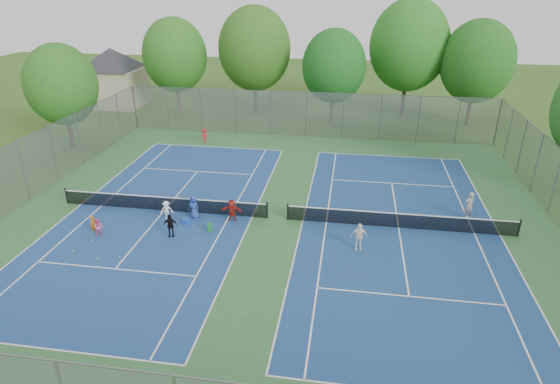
% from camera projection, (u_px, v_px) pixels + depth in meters
% --- Properties ---
extents(ground, '(120.00, 120.00, 0.00)m').
position_uv_depth(ground, '(277.00, 219.00, 27.59)').
color(ground, '#31581B').
rests_on(ground, ground).
extents(court_pad, '(32.00, 32.00, 0.01)m').
position_uv_depth(court_pad, '(277.00, 219.00, 27.59)').
color(court_pad, '#306635').
rests_on(court_pad, ground).
extents(court_left, '(10.97, 23.77, 0.01)m').
position_uv_depth(court_left, '(165.00, 210.00, 28.57)').
color(court_left, navy).
rests_on(court_left, court_pad).
extents(court_right, '(10.97, 23.77, 0.01)m').
position_uv_depth(court_right, '(399.00, 228.00, 26.60)').
color(court_right, navy).
rests_on(court_right, court_pad).
extents(net_left, '(12.87, 0.10, 0.91)m').
position_uv_depth(net_left, '(164.00, 204.00, 28.39)').
color(net_left, black).
rests_on(net_left, ground).
extents(net_right, '(12.87, 0.10, 0.91)m').
position_uv_depth(net_right, '(399.00, 221.00, 26.42)').
color(net_right, black).
rests_on(net_right, ground).
extents(fence_north, '(32.00, 0.10, 4.00)m').
position_uv_depth(fence_north, '(306.00, 115.00, 41.13)').
color(fence_north, gray).
rests_on(fence_north, ground).
extents(fence_west, '(0.10, 32.00, 4.00)m').
position_uv_depth(fence_west, '(23.00, 172.00, 29.01)').
color(fence_west, gray).
rests_on(fence_west, ground).
extents(house, '(11.03, 11.03, 7.30)m').
position_uv_depth(house, '(112.00, 67.00, 50.48)').
color(house, '#B7A88C').
rests_on(house, ground).
extents(tree_nw, '(6.40, 6.40, 9.58)m').
position_uv_depth(tree_nw, '(175.00, 55.00, 46.86)').
color(tree_nw, '#443326').
rests_on(tree_nw, ground).
extents(tree_nl, '(7.20, 7.20, 10.69)m').
position_uv_depth(tree_nl, '(255.00, 49.00, 46.36)').
color(tree_nl, '#443326').
rests_on(tree_nl, ground).
extents(tree_nc, '(6.00, 6.00, 8.85)m').
position_uv_depth(tree_nc, '(334.00, 66.00, 43.92)').
color(tree_nc, '#443326').
rests_on(tree_nc, ground).
extents(tree_nr, '(7.60, 7.60, 11.42)m').
position_uv_depth(tree_nr, '(409.00, 45.00, 44.94)').
color(tree_nr, '#443326').
rests_on(tree_nr, ground).
extents(tree_ne, '(6.60, 6.60, 9.77)m').
position_uv_depth(tree_ne, '(477.00, 62.00, 42.75)').
color(tree_ne, '#443326').
rests_on(tree_ne, ground).
extents(tree_side_w, '(5.60, 5.60, 8.47)m').
position_uv_depth(tree_side_w, '(61.00, 85.00, 37.06)').
color(tree_side_w, '#443326').
rests_on(tree_side_w, ground).
extents(ball_crate, '(0.44, 0.44, 0.30)m').
position_uv_depth(ball_crate, '(186.00, 221.00, 27.01)').
color(ball_crate, '#184AB6').
rests_on(ball_crate, ground).
extents(ball_hopper, '(0.31, 0.31, 0.49)m').
position_uv_depth(ball_hopper, '(210.00, 227.00, 26.16)').
color(ball_hopper, '#238132').
rests_on(ball_hopper, ground).
extents(student_a, '(0.41, 0.29, 1.06)m').
position_uv_depth(student_a, '(93.00, 225.00, 25.82)').
color(student_a, orange).
rests_on(student_a, ground).
extents(student_b, '(0.60, 0.51, 1.06)m').
position_uv_depth(student_b, '(99.00, 227.00, 25.58)').
color(student_b, pink).
rests_on(student_b, ground).
extents(student_c, '(0.86, 0.68, 1.16)m').
position_uv_depth(student_c, '(167.00, 210.00, 27.35)').
color(student_c, white).
rests_on(student_c, ground).
extents(student_d, '(0.85, 0.49, 1.35)m').
position_uv_depth(student_d, '(170.00, 225.00, 25.46)').
color(student_d, black).
rests_on(student_d, ground).
extents(student_e, '(0.82, 0.69, 1.44)m').
position_uv_depth(student_e, '(194.00, 207.00, 27.44)').
color(student_e, '#294499').
rests_on(student_e, ground).
extents(student_f, '(1.26, 0.43, 1.35)m').
position_uv_depth(student_f, '(232.00, 210.00, 27.14)').
color(student_f, '#9F1F16').
rests_on(student_f, ground).
extents(child_far_baseline, '(0.93, 0.72, 1.26)m').
position_uv_depth(child_far_baseline, '(204.00, 136.00, 40.07)').
color(child_far_baseline, red).
rests_on(child_far_baseline, ground).
extents(instructor, '(0.75, 0.65, 1.73)m').
position_uv_depth(instructor, '(469.00, 206.00, 27.24)').
color(instructor, '#9C9C9F').
rests_on(instructor, ground).
extents(teen_court_b, '(0.93, 0.49, 1.52)m').
position_uv_depth(teen_court_b, '(359.00, 236.00, 24.22)').
color(teen_court_b, white).
rests_on(teen_court_b, ground).
extents(tennis_ball_0, '(0.07, 0.07, 0.07)m').
position_uv_depth(tennis_ball_0, '(92.00, 241.00, 25.24)').
color(tennis_ball_0, '#DAF539').
rests_on(tennis_ball_0, ground).
extents(tennis_ball_1, '(0.07, 0.07, 0.07)m').
position_uv_depth(tennis_ball_1, '(120.00, 257.00, 23.73)').
color(tennis_ball_1, yellow).
rests_on(tennis_ball_1, ground).
extents(tennis_ball_2, '(0.07, 0.07, 0.07)m').
position_uv_depth(tennis_ball_2, '(58.00, 245.00, 24.82)').
color(tennis_ball_2, yellow).
rests_on(tennis_ball_2, ground).
extents(tennis_ball_3, '(0.07, 0.07, 0.07)m').
position_uv_depth(tennis_ball_3, '(152.00, 221.00, 27.26)').
color(tennis_ball_3, '#C7EE37').
rests_on(tennis_ball_3, ground).
extents(tennis_ball_4, '(0.07, 0.07, 0.07)m').
position_uv_depth(tennis_ball_4, '(192.00, 226.00, 26.76)').
color(tennis_ball_4, '#DAEA36').
rests_on(tennis_ball_4, ground).
extents(tennis_ball_5, '(0.07, 0.07, 0.07)m').
position_uv_depth(tennis_ball_5, '(73.00, 251.00, 24.28)').
color(tennis_ball_5, '#CEF338').
rests_on(tennis_ball_5, ground).
extents(tennis_ball_6, '(0.07, 0.07, 0.07)m').
position_uv_depth(tennis_ball_6, '(97.00, 259.00, 23.63)').
color(tennis_ball_6, yellow).
rests_on(tennis_ball_6, ground).
extents(tennis_ball_7, '(0.07, 0.07, 0.07)m').
position_uv_depth(tennis_ball_7, '(201.00, 225.00, 26.87)').
color(tennis_ball_7, '#CCDF33').
rests_on(tennis_ball_7, ground).
extents(tennis_ball_8, '(0.07, 0.07, 0.07)m').
position_uv_depth(tennis_ball_8, '(78.00, 266.00, 23.04)').
color(tennis_ball_8, yellow).
rests_on(tennis_ball_8, ground).
extents(tennis_ball_9, '(0.07, 0.07, 0.07)m').
position_uv_depth(tennis_ball_9, '(113.00, 229.00, 26.37)').
color(tennis_ball_9, '#AFD231').
rests_on(tennis_ball_9, ground).
extents(tennis_ball_10, '(0.07, 0.07, 0.07)m').
position_uv_depth(tennis_ball_10, '(107.00, 217.00, 27.70)').
color(tennis_ball_10, '#BBD130').
rests_on(tennis_ball_10, ground).
extents(tennis_ball_11, '(0.07, 0.07, 0.07)m').
position_uv_depth(tennis_ball_11, '(199.00, 240.00, 25.33)').
color(tennis_ball_11, gold).
rests_on(tennis_ball_11, ground).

